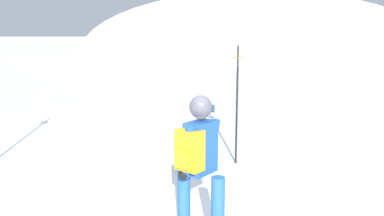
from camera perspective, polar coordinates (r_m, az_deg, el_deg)
ridge_peak_main at (r=44.35m, az=8.55°, el=7.67°), size 36.22×32.60×12.70m
snowboarder_main at (r=4.53m, az=0.90°, el=-8.28°), size 1.50×1.25×1.71m
piste_marker_far at (r=7.27m, az=6.32°, el=1.65°), size 0.20×0.20×2.20m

